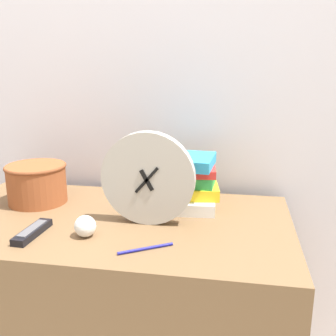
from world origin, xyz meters
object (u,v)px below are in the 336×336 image
(basket, at_px, (37,182))
(crumpled_paper_ball, at_px, (85,226))
(tv_remote, at_px, (32,232))
(pen, at_px, (146,249))
(book_stack, at_px, (187,182))
(desk_clock, at_px, (148,179))

(basket, bearing_deg, crumpled_paper_ball, -41.60)
(tv_remote, xyz_separation_m, pen, (0.33, -0.03, -0.01))
(crumpled_paper_ball, bearing_deg, basket, 138.40)
(basket, xyz_separation_m, crumpled_paper_ball, (0.27, -0.24, -0.04))
(book_stack, height_order, pen, book_stack)
(book_stack, relative_size, pen, 1.69)
(tv_remote, bearing_deg, basket, 114.56)
(desk_clock, height_order, basket, desk_clock)
(book_stack, xyz_separation_m, tv_remote, (-0.40, -0.30, -0.07))
(book_stack, distance_m, crumpled_paper_ball, 0.38)
(book_stack, bearing_deg, crumpled_paper_ball, -131.26)
(book_stack, relative_size, crumpled_paper_ball, 3.68)
(crumpled_paper_ball, bearing_deg, desk_clock, 38.97)
(book_stack, relative_size, tv_remote, 1.41)
(basket, relative_size, pen, 1.56)
(book_stack, height_order, crumpled_paper_ball, book_stack)
(tv_remote, distance_m, pen, 0.34)
(basket, height_order, crumpled_paper_ball, basket)
(basket, bearing_deg, book_stack, 5.19)
(desk_clock, xyz_separation_m, pen, (0.03, -0.18, -0.14))
(pen, bearing_deg, basket, 147.28)
(book_stack, xyz_separation_m, crumpled_paper_ball, (-0.25, -0.28, -0.05))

